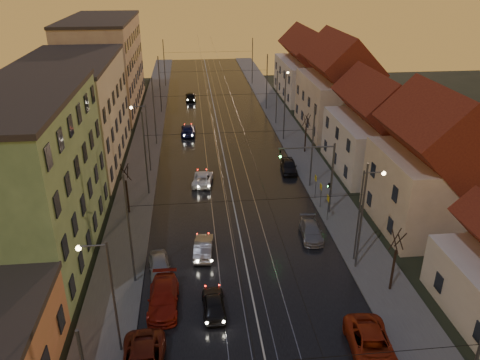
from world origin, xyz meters
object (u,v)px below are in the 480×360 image
object	(u,v)px
driving_car_3	(188,130)
driving_car_1	(204,247)
street_lamp_1	(364,207)
parked_left_2	(163,298)
street_lamp_0	(107,288)
street_lamp_2	(145,132)
parked_right_2	(289,166)
driving_car_2	(203,179)
parked_right_1	(311,231)
driving_car_4	(191,96)
parked_right_0	(372,347)
street_lamp_3	(279,92)
parked_left_3	(160,266)
driving_car_0	(214,304)
traffic_light_mast	(322,170)

from	to	relation	value
driving_car_3	driving_car_1	bearing A→B (deg)	93.76
street_lamp_1	parked_left_2	xyz separation A→B (m)	(-15.43, -4.01, -4.15)
street_lamp_0	parked_left_2	size ratio (longest dim) A/B	1.57
street_lamp_2	parked_right_2	distance (m)	16.85
driving_car_2	parked_right_1	size ratio (longest dim) A/B	1.03
driving_car_4	parked_left_2	bearing A→B (deg)	87.04
street_lamp_2	parked_left_2	world-z (taller)	street_lamp_2
driving_car_2	parked_right_2	world-z (taller)	parked_right_2
street_lamp_2	driving_car_1	bearing A→B (deg)	-71.87
street_lamp_1	parked_right_0	world-z (taller)	street_lamp_1
parked_left_2	parked_right_2	world-z (taller)	parked_left_2
driving_car_2	street_lamp_3	bearing A→B (deg)	-113.16
driving_car_2	parked_left_2	world-z (taller)	parked_left_2
driving_car_3	street_lamp_2	bearing A→B (deg)	71.22
parked_right_1	driving_car_4	bearing A→B (deg)	106.74
parked_left_2	parked_left_3	bearing A→B (deg)	97.62
driving_car_3	parked_right_2	xyz separation A→B (m)	(11.50, -14.45, 0.02)
driving_car_2	driving_car_3	bearing A→B (deg)	-77.09
parked_right_0	parked_right_1	distance (m)	13.98
street_lamp_2	parked_left_2	size ratio (longest dim) A/B	1.57
driving_car_3	parked_left_3	xyz separation A→B (m)	(-2.40, -32.75, -0.03)
street_lamp_2	driving_car_2	bearing A→B (deg)	-32.69
driving_car_1	parked_right_0	bearing A→B (deg)	134.05
driving_car_3	parked_right_0	bearing A→B (deg)	106.00
parked_left_2	parked_right_0	size ratio (longest dim) A/B	0.92
driving_car_0	street_lamp_2	bearing A→B (deg)	-76.98
driving_car_1	parked_left_2	bearing A→B (deg)	69.57
street_lamp_3	parked_right_2	size ratio (longest dim) A/B	1.88
street_lamp_0	parked_left_2	xyz separation A→B (m)	(2.78, 3.99, -4.15)
street_lamp_0	parked_right_0	distance (m)	16.27
parked_right_1	parked_left_2	bearing A→B (deg)	-142.93
driving_car_3	parked_right_0	size ratio (longest dim) A/B	0.88
driving_car_1	traffic_light_mast	bearing A→B (deg)	-147.45
parked_right_0	parked_right_1	xyz separation A→B (m)	(-0.30, 13.97, -0.14)
street_lamp_0	driving_car_1	distance (m)	12.50
traffic_light_mast	driving_car_4	xyz separation A→B (m)	(-11.80, 42.90, -3.85)
parked_right_0	parked_right_2	size ratio (longest dim) A/B	1.30
driving_car_4	parked_right_2	world-z (taller)	driving_car_4
parked_left_2	parked_right_1	xyz separation A→B (m)	(12.53, 7.93, -0.12)
driving_car_0	driving_car_1	size ratio (longest dim) A/B	0.94
street_lamp_2	parked_right_2	size ratio (longest dim) A/B	1.88
traffic_light_mast	driving_car_4	world-z (taller)	traffic_light_mast
parked_left_2	street_lamp_2	bearing A→B (deg)	97.61
street_lamp_0	driving_car_4	bearing A→B (deg)	84.86
street_lamp_1	driving_car_0	world-z (taller)	street_lamp_1
street_lamp_0	driving_car_0	size ratio (longest dim) A/B	2.05
street_lamp_1	parked_right_2	world-z (taller)	street_lamp_1
street_lamp_0	driving_car_4	world-z (taller)	street_lamp_0
driving_car_0	driving_car_1	world-z (taller)	driving_car_1
parked_left_3	parked_right_0	xyz separation A→B (m)	(13.28, -9.94, 0.09)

